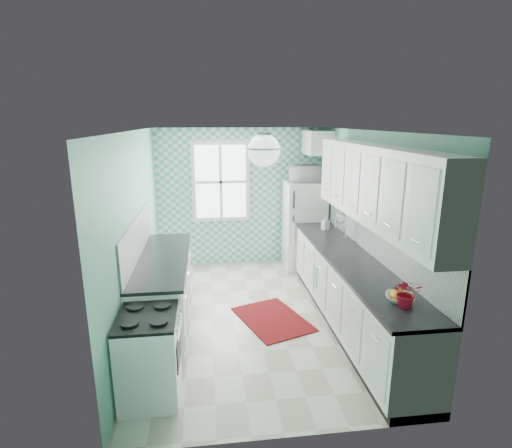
{
  "coord_description": "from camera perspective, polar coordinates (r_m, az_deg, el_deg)",
  "views": [
    {
      "loc": [
        -0.6,
        -4.98,
        2.63
      ],
      "look_at": [
        0.05,
        0.25,
        1.25
      ],
      "focal_mm": 28.0,
      "sensor_mm": 36.0,
      "label": 1
    }
  ],
  "objects": [
    {
      "name": "floor",
      "position": [
        5.67,
        -0.19,
        -13.09
      ],
      "size": [
        3.0,
        4.4,
        0.02
      ],
      "primitive_type": "cube",
      "color": "silver",
      "rests_on": "ground"
    },
    {
      "name": "ceiling",
      "position": [
        5.02,
        -0.22,
        13.31
      ],
      "size": [
        3.0,
        4.4,
        0.02
      ],
      "primitive_type": "cube",
      "color": "white",
      "rests_on": "wall_back"
    },
    {
      "name": "wall_back",
      "position": [
        7.34,
        -2.29,
        3.83
      ],
      "size": [
        3.0,
        0.02,
        2.5
      ],
      "primitive_type": "cube",
      "color": "#68B198",
      "rests_on": "floor"
    },
    {
      "name": "wall_front",
      "position": [
        3.15,
        4.75,
        -11.33
      ],
      "size": [
        3.0,
        0.02,
        2.5
      ],
      "primitive_type": "cube",
      "color": "#68B198",
      "rests_on": "floor"
    },
    {
      "name": "wall_left",
      "position": [
        5.24,
        -16.82,
        -1.22
      ],
      "size": [
        0.02,
        4.4,
        2.5
      ],
      "primitive_type": "cube",
      "color": "#68B198",
      "rests_on": "floor"
    },
    {
      "name": "wall_right",
      "position": [
        5.58,
        15.37,
        -0.17
      ],
      "size": [
        0.02,
        4.4,
        2.5
      ],
      "primitive_type": "cube",
      "color": "#68B198",
      "rests_on": "floor"
    },
    {
      "name": "accent_wall",
      "position": [
        7.32,
        -2.28,
        3.8
      ],
      "size": [
        3.0,
        0.01,
        2.5
      ],
      "primitive_type": "cube",
      "color": "#4AB3A2",
      "rests_on": "wall_back"
    },
    {
      "name": "window",
      "position": [
        7.22,
        -5.06,
        6.02
      ],
      "size": [
        1.04,
        0.05,
        1.44
      ],
      "color": "white",
      "rests_on": "wall_back"
    },
    {
      "name": "backsplash_right",
      "position": [
        5.23,
        16.75,
        -1.87
      ],
      "size": [
        0.02,
        3.6,
        0.51
      ],
      "primitive_type": "cube",
      "color": "white",
      "rests_on": "wall_right"
    },
    {
      "name": "backsplash_left",
      "position": [
        5.18,
        -16.66,
        -2.02
      ],
      "size": [
        0.02,
        2.15,
        0.51
      ],
      "primitive_type": "cube",
      "color": "white",
      "rests_on": "wall_left"
    },
    {
      "name": "upper_cabinets_right",
      "position": [
        4.84,
        16.64,
        5.4
      ],
      "size": [
        0.33,
        3.2,
        0.9
      ],
      "primitive_type": "cube",
      "color": "white",
      "rests_on": "wall_right"
    },
    {
      "name": "upper_cabinet_fridge",
      "position": [
        7.08,
        8.65,
        11.43
      ],
      "size": [
        0.4,
        0.74,
        0.4
      ],
      "primitive_type": "cube",
      "color": "white",
      "rests_on": "wall_right"
    },
    {
      "name": "ceiling_light",
      "position": [
        4.23,
        1.11,
        10.53
      ],
      "size": [
        0.34,
        0.34,
        0.35
      ],
      "color": "silver",
      "rests_on": "ceiling"
    },
    {
      "name": "base_cabinets_right",
      "position": [
        5.38,
        13.31,
        -9.64
      ],
      "size": [
        0.6,
        3.6,
        0.9
      ],
      "primitive_type": "cube",
      "color": "white",
      "rests_on": "floor"
    },
    {
      "name": "countertop_right",
      "position": [
        5.2,
        13.46,
        -4.93
      ],
      "size": [
        0.63,
        3.6,
        0.04
      ],
      "primitive_type": "cube",
      "color": "black",
      "rests_on": "base_cabinets_right"
    },
    {
      "name": "base_cabinets_left",
      "position": [
        5.4,
        -13.03,
        -9.54
      ],
      "size": [
        0.6,
        2.15,
        0.9
      ],
      "primitive_type": "cube",
      "color": "white",
      "rests_on": "floor"
    },
    {
      "name": "countertop_left",
      "position": [
        5.22,
        -13.16,
        -4.83
      ],
      "size": [
        0.63,
        2.15,
        0.04
      ],
      "primitive_type": "cube",
      "color": "black",
      "rests_on": "base_cabinets_left"
    },
    {
      "name": "fridge",
      "position": [
        7.22,
        6.84,
        -0.19
      ],
      "size": [
        0.69,
        0.69,
        1.58
      ],
      "rotation": [
        0.0,
        0.0,
        0.06
      ],
      "color": "white",
      "rests_on": "floor"
    },
    {
      "name": "stove",
      "position": [
        4.18,
        -14.92,
        -17.49
      ],
      "size": [
        0.56,
        0.69,
        0.83
      ],
      "rotation": [
        0.0,
        0.0,
        0.0
      ],
      "color": "white",
      "rests_on": "floor"
    },
    {
      "name": "sink",
      "position": [
        5.89,
        11.08,
        -2.34
      ],
      "size": [
        0.44,
        0.37,
        0.53
      ],
      "rotation": [
        0.0,
        0.0,
        0.03
      ],
      "color": "silver",
      "rests_on": "countertop_right"
    },
    {
      "name": "rug",
      "position": [
        5.57,
        2.37,
        -13.42
      ],
      "size": [
        1.09,
        1.28,
        0.02
      ],
      "primitive_type": "cube",
      "rotation": [
        0.0,
        0.0,
        0.35
      ],
      "color": "maroon",
      "rests_on": "floor"
    },
    {
      "name": "dish_towel",
      "position": [
        5.78,
        8.43,
        -7.32
      ],
      "size": [
        0.03,
        0.21,
        0.32
      ],
      "primitive_type": "cube",
      "rotation": [
        0.0,
        0.0,
        -0.1
      ],
      "color": "#69B7B3",
      "rests_on": "base_cabinets_right"
    },
    {
      "name": "fruit_bowl",
      "position": [
        4.12,
        19.86,
        -9.95
      ],
      "size": [
        0.35,
        0.35,
        0.07
      ],
      "primitive_type": "imported",
      "rotation": [
        0.0,
        0.0,
        -0.4
      ],
      "color": "white",
      "rests_on": "countertop_right"
    },
    {
      "name": "potted_plant",
      "position": [
        3.98,
        20.76,
        -9.2
      ],
      "size": [
        0.31,
        0.28,
        0.28
      ],
      "primitive_type": "imported",
      "rotation": [
        0.0,
        0.0,
        -0.28
      ],
      "color": "red",
      "rests_on": "countertop_right"
    },
    {
      "name": "soap_bottle",
      "position": [
        6.41,
        9.9,
        0.19
      ],
      "size": [
        0.13,
        0.13,
        0.22
      ],
      "primitive_type": "imported",
      "rotation": [
        0.0,
        0.0,
        0.37
      ],
      "color": "#96B0C5",
      "rests_on": "countertop_right"
    },
    {
      "name": "microwave",
      "position": [
        7.04,
        7.07,
        7.2
      ],
      "size": [
        0.54,
        0.38,
        0.29
      ],
      "primitive_type": "imported",
      "rotation": [
        0.0,
        0.0,
        3.18
      ],
      "color": "white",
      "rests_on": "fridge"
    }
  ]
}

